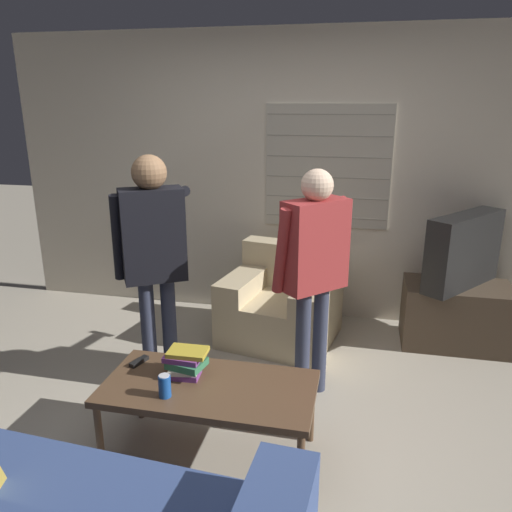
{
  "coord_description": "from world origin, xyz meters",
  "views": [
    {
      "loc": [
        0.67,
        -2.42,
        1.96
      ],
      "look_at": [
        0.02,
        0.57,
        1.0
      ],
      "focal_mm": 35.0,
      "sensor_mm": 36.0,
      "label": 1
    }
  ],
  "objects_px": {
    "armchair_beige": "(282,304)",
    "book_stack": "(185,363)",
    "coffee_table": "(209,391)",
    "person_left_standing": "(154,246)",
    "person_right_standing": "(313,258)",
    "soda_can": "(165,386)",
    "tv": "(463,251)",
    "spare_remote": "(139,361)"
  },
  "relations": [
    {
      "from": "armchair_beige",
      "to": "book_stack",
      "type": "relative_size",
      "value": 4.25
    },
    {
      "from": "coffee_table",
      "to": "person_left_standing",
      "type": "height_order",
      "value": "person_left_standing"
    },
    {
      "from": "person_right_standing",
      "to": "soda_can",
      "type": "distance_m",
      "value": 1.23
    },
    {
      "from": "book_stack",
      "to": "person_left_standing",
      "type": "bearing_deg",
      "value": 125.59
    },
    {
      "from": "tv",
      "to": "soda_can",
      "type": "relative_size",
      "value": 6.12
    },
    {
      "from": "book_stack",
      "to": "spare_remote",
      "type": "height_order",
      "value": "book_stack"
    },
    {
      "from": "person_right_standing",
      "to": "person_left_standing",
      "type": "bearing_deg",
      "value": 142.18
    },
    {
      "from": "armchair_beige",
      "to": "person_right_standing",
      "type": "height_order",
      "value": "person_right_standing"
    },
    {
      "from": "coffee_table",
      "to": "spare_remote",
      "type": "relative_size",
      "value": 8.63
    },
    {
      "from": "coffee_table",
      "to": "tv",
      "type": "relative_size",
      "value": 1.52
    },
    {
      "from": "tv",
      "to": "person_right_standing",
      "type": "xyz_separation_m",
      "value": [
        -1.1,
        -0.97,
        0.17
      ]
    },
    {
      "from": "armchair_beige",
      "to": "tv",
      "type": "distance_m",
      "value": 1.52
    },
    {
      "from": "coffee_table",
      "to": "person_right_standing",
      "type": "bearing_deg",
      "value": 58.18
    },
    {
      "from": "tv",
      "to": "spare_remote",
      "type": "height_order",
      "value": "tv"
    },
    {
      "from": "armchair_beige",
      "to": "spare_remote",
      "type": "xyz_separation_m",
      "value": [
        -0.63,
        -1.44,
        0.17
      ]
    },
    {
      "from": "coffee_table",
      "to": "person_left_standing",
      "type": "xyz_separation_m",
      "value": [
        -0.56,
        0.63,
        0.62
      ]
    },
    {
      "from": "coffee_table",
      "to": "person_right_standing",
      "type": "relative_size",
      "value": 0.75
    },
    {
      "from": "tv",
      "to": "person_right_standing",
      "type": "bearing_deg",
      "value": -9.86
    },
    {
      "from": "armchair_beige",
      "to": "tv",
      "type": "height_order",
      "value": "tv"
    },
    {
      "from": "book_stack",
      "to": "spare_remote",
      "type": "xyz_separation_m",
      "value": [
        -0.32,
        0.07,
        -0.07
      ]
    },
    {
      "from": "coffee_table",
      "to": "person_right_standing",
      "type": "xyz_separation_m",
      "value": [
        0.48,
        0.77,
        0.57
      ]
    },
    {
      "from": "spare_remote",
      "to": "coffee_table",
      "type": "bearing_deg",
      "value": 2.76
    },
    {
      "from": "armchair_beige",
      "to": "coffee_table",
      "type": "distance_m",
      "value": 1.59
    },
    {
      "from": "coffee_table",
      "to": "person_left_standing",
      "type": "relative_size",
      "value": 0.72
    },
    {
      "from": "soda_can",
      "to": "book_stack",
      "type": "bearing_deg",
      "value": 80.8
    },
    {
      "from": "book_stack",
      "to": "soda_can",
      "type": "bearing_deg",
      "value": -99.2
    },
    {
      "from": "person_left_standing",
      "to": "tv",
      "type": "bearing_deg",
      "value": -3.42
    },
    {
      "from": "armchair_beige",
      "to": "book_stack",
      "type": "distance_m",
      "value": 1.56
    },
    {
      "from": "tv",
      "to": "person_left_standing",
      "type": "bearing_deg",
      "value": -23.88
    },
    {
      "from": "tv",
      "to": "person_right_standing",
      "type": "height_order",
      "value": "person_right_standing"
    },
    {
      "from": "coffee_table",
      "to": "soda_can",
      "type": "bearing_deg",
      "value": -141.69
    },
    {
      "from": "book_stack",
      "to": "soda_can",
      "type": "xyz_separation_m",
      "value": [
        -0.04,
        -0.22,
        -0.02
      ]
    },
    {
      "from": "book_stack",
      "to": "spare_remote",
      "type": "bearing_deg",
      "value": 167.39
    },
    {
      "from": "soda_can",
      "to": "person_left_standing",
      "type": "bearing_deg",
      "value": 115.0
    },
    {
      "from": "person_left_standing",
      "to": "armchair_beige",
      "type": "bearing_deg",
      "value": 22.04
    },
    {
      "from": "armchair_beige",
      "to": "coffee_table",
      "type": "bearing_deg",
      "value": 95.49
    },
    {
      "from": "person_left_standing",
      "to": "book_stack",
      "type": "relative_size",
      "value": 6.86
    },
    {
      "from": "person_left_standing",
      "to": "soda_can",
      "type": "distance_m",
      "value": 1.01
    },
    {
      "from": "tv",
      "to": "person_left_standing",
      "type": "height_order",
      "value": "person_left_standing"
    },
    {
      "from": "tv",
      "to": "armchair_beige",
      "type": "bearing_deg",
      "value": -44.78
    },
    {
      "from": "armchair_beige",
      "to": "person_right_standing",
      "type": "bearing_deg",
      "value": 123.01
    },
    {
      "from": "person_left_standing",
      "to": "person_right_standing",
      "type": "distance_m",
      "value": 1.05
    }
  ]
}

